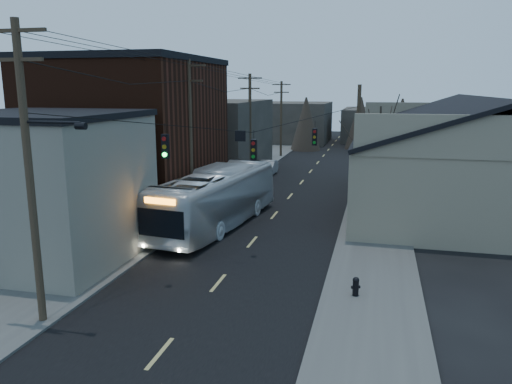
% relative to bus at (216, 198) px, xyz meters
% --- Properties ---
extents(road_surface, '(9.00, 110.00, 0.02)m').
position_rel_bus_xyz_m(road_surface, '(2.87, 13.50, -1.75)').
color(road_surface, black).
rests_on(road_surface, ground).
extents(sidewalk_left, '(4.00, 110.00, 0.12)m').
position_rel_bus_xyz_m(sidewalk_left, '(-3.63, 13.50, -1.70)').
color(sidewalk_left, '#474744').
rests_on(sidewalk_left, ground).
extents(sidewalk_right, '(4.00, 110.00, 0.12)m').
position_rel_bus_xyz_m(sidewalk_right, '(9.37, 13.50, -1.70)').
color(sidewalk_right, '#474744').
rests_on(sidewalk_right, ground).
extents(building_clapboard, '(8.00, 8.00, 7.00)m').
position_rel_bus_xyz_m(building_clapboard, '(-6.13, -7.50, 1.74)').
color(building_clapboard, gray).
rests_on(building_clapboard, ground).
extents(building_brick, '(10.00, 12.00, 10.00)m').
position_rel_bus_xyz_m(building_brick, '(-7.13, 3.50, 3.24)').
color(building_brick, black).
rests_on(building_brick, ground).
extents(building_left_far, '(9.00, 14.00, 7.00)m').
position_rel_bus_xyz_m(building_left_far, '(-6.63, 19.50, 1.74)').
color(building_left_far, '#332E28').
rests_on(building_left_far, ground).
extents(warehouse, '(16.16, 20.60, 7.73)m').
position_rel_bus_xyz_m(warehouse, '(15.87, 8.50, 0.94)').
color(warehouse, gray).
rests_on(warehouse, ground).
extents(building_far_left, '(10.00, 12.00, 6.00)m').
position_rel_bus_xyz_m(building_far_left, '(-3.13, 48.50, 1.24)').
color(building_far_left, '#332E28').
rests_on(building_far_left, ground).
extents(building_far_right, '(12.00, 14.00, 5.00)m').
position_rel_bus_xyz_m(building_far_right, '(9.87, 53.50, 0.74)').
color(building_far_right, '#332E28').
rests_on(building_far_right, ground).
extents(bare_tree, '(0.40, 0.40, 7.20)m').
position_rel_bus_xyz_m(bare_tree, '(9.37, 3.50, 1.84)').
color(bare_tree, black).
rests_on(bare_tree, ground).
extents(utility_lines, '(11.24, 45.28, 10.50)m').
position_rel_bus_xyz_m(utility_lines, '(-0.24, 7.64, 3.19)').
color(utility_lines, '#382B1E').
rests_on(utility_lines, ground).
extents(bus, '(4.53, 12.92, 3.52)m').
position_rel_bus_xyz_m(bus, '(0.00, 0.00, 0.00)').
color(bus, silver).
rests_on(bus, ground).
extents(parked_car, '(1.58, 4.28, 1.40)m').
position_rel_bus_xyz_m(parked_car, '(-0.91, 18.36, -1.06)').
color(parked_car, '#94969B').
rests_on(parked_car, ground).
extents(fire_hydrant, '(0.38, 0.27, 0.78)m').
position_rel_bus_xyz_m(fire_hydrant, '(8.72, -8.68, -1.23)').
color(fire_hydrant, black).
rests_on(fire_hydrant, sidewalk_right).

